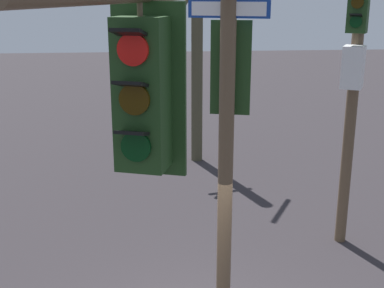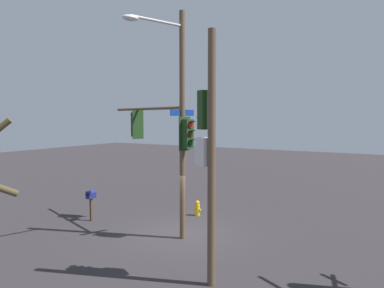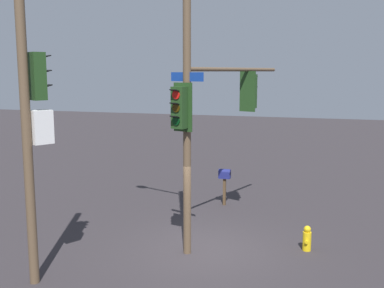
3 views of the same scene
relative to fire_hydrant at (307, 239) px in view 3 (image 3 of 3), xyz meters
name	(u,v)px [view 3 (image 3 of 3)]	position (x,y,z in m)	size (l,w,h in m)	color
ground_plane	(204,250)	(-0.87, 2.82, -0.34)	(80.00, 80.00, 0.00)	#302B2E
main_signal_pole_assembly	(199,85)	(-0.40, 3.09, 4.35)	(5.43, 4.19, 8.76)	brown
secondary_pole_assembly	(32,123)	(-3.88, 6.13, 3.54)	(0.73, 0.57, 7.14)	brown
fire_hydrant	(307,239)	(0.00, 0.00, 0.00)	(0.38, 0.24, 0.73)	yellow
mailbox	(225,177)	(3.75, 3.28, 0.76)	(0.24, 0.44, 1.41)	#4C3823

